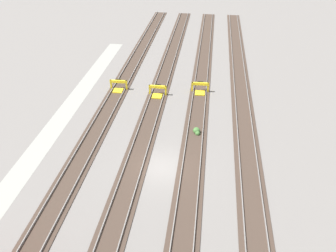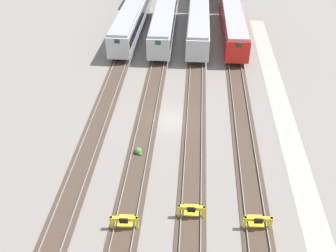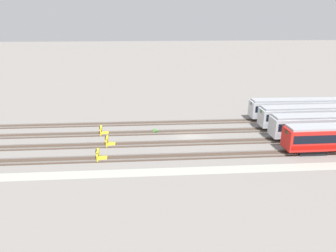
{
  "view_description": "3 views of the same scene",
  "coord_description": "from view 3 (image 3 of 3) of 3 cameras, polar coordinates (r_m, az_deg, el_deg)",
  "views": [
    {
      "loc": [
        19.94,
        3.16,
        17.92
      ],
      "look_at": [
        -3.41,
        0.0,
        1.8
      ],
      "focal_mm": 35.0,
      "sensor_mm": 36.0,
      "label": 1
    },
    {
      "loc": [
        -31.31,
        -2.09,
        22.34
      ],
      "look_at": [
        -3.41,
        0.0,
        1.8
      ],
      "focal_mm": 42.0,
      "sensor_mm": 36.0,
      "label": 2
    },
    {
      "loc": [
        -6.89,
        -45.17,
        17.01
      ],
      "look_at": [
        -3.41,
        0.0,
        1.8
      ],
      "focal_mm": 35.0,
      "sensor_mm": 36.0,
      "label": 3
    }
  ],
  "objects": [
    {
      "name": "bumper_stop_middle_track",
      "position": [
        50.69,
        -11.3,
        -0.81
      ],
      "size": [
        1.38,
        2.01,
        1.22
      ],
      "color": "yellow",
      "rests_on": "ground"
    },
    {
      "name": "subway_car_front_row_left_inner",
      "position": [
        60.63,
        22.35,
        2.85
      ],
      "size": [
        18.06,
        3.21,
        3.7
      ],
      "color": "#B7BABF",
      "rests_on": "ground"
    },
    {
      "name": "subway_car_back_row_leftmost",
      "position": [
        52.83,
        26.71,
        0.05
      ],
      "size": [
        18.01,
        2.87,
        3.7
      ],
      "color": "#B7BABF",
      "rests_on": "ground"
    },
    {
      "name": "rail_track_nearest",
      "position": [
        42.34,
        5.36,
        -5.15
      ],
      "size": [
        90.0,
        2.23,
        0.21
      ],
      "color": "#47382D",
      "rests_on": "ground"
    },
    {
      "name": "bumper_stop_nearest_track",
      "position": [
        41.98,
        -11.78,
        -5.0
      ],
      "size": [
        1.37,
        2.01,
        1.22
      ],
      "color": "yellow",
      "rests_on": "ground"
    },
    {
      "name": "service_walkway",
      "position": [
        38.62,
        6.39,
        -7.69
      ],
      "size": [
        54.0,
        2.0,
        0.01
      ],
      "primitive_type": "cube",
      "color": "#9E9E93",
      "rests_on": "ground"
    },
    {
      "name": "bumper_stop_near_inner_track",
      "position": [
        46.17,
        -10.26,
        -2.69
      ],
      "size": [
        1.34,
        2.0,
        1.22
      ],
      "color": "yellow",
      "rests_on": "ground"
    },
    {
      "name": "rail_track_near_inner",
      "position": [
        46.59,
        4.41,
        -2.86
      ],
      "size": [
        90.0,
        2.24,
        0.21
      ],
      "color": "#47382D",
      "rests_on": "ground"
    },
    {
      "name": "weed_clump",
      "position": [
        50.52,
        -2.22,
        -0.84
      ],
      "size": [
        0.92,
        0.7,
        0.64
      ],
      "color": "#4C7F3D",
      "rests_on": "ground"
    },
    {
      "name": "rail_track_middle",
      "position": [
        50.91,
        3.63,
        -0.95
      ],
      "size": [
        90.0,
        2.24,
        0.21
      ],
      "color": "#47382D",
      "rests_on": "ground"
    },
    {
      "name": "rail_track_far_inner",
      "position": [
        55.29,
        2.97,
        0.66
      ],
      "size": [
        90.0,
        2.23,
        0.21
      ],
      "color": "#47382D",
      "rests_on": "ground"
    },
    {
      "name": "subway_car_front_row_leftmost",
      "position": [
        56.74,
        24.35,
        1.57
      ],
      "size": [
        18.03,
        3.01,
        3.7
      ],
      "color": "#B7BABF",
      "rests_on": "ground"
    },
    {
      "name": "ground_plane",
      "position": [
        48.76,
        4.0,
        -1.91
      ],
      "size": [
        400.0,
        400.0,
        0.0
      ],
      "primitive_type": "plane",
      "color": "gray"
    }
  ]
}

